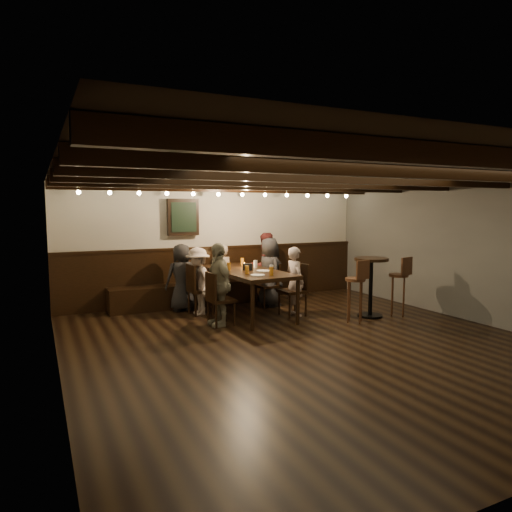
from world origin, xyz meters
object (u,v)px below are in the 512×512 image
person_bench_right (265,267)px  bar_stool_right (398,294)px  dining_table (246,274)px  person_bench_left (182,277)px  chair_left_far (220,309)px  person_left_far (218,284)px  chair_right_far (293,300)px  person_right_near (270,272)px  person_bench_centre (222,275)px  person_left_near (198,281)px  chair_left_near (200,299)px  high_top_table (371,278)px  chair_right_near (268,293)px  person_right_far (295,281)px  bar_stool_left (355,299)px

person_bench_right → bar_stool_right: size_ratio=1.33×
dining_table → person_bench_left: person_bench_left is taller
chair_left_far → person_left_far: (-0.03, -0.00, 0.41)m
chair_left_far → dining_table: bearing=122.1°
chair_right_far → person_right_near: person_right_near is taller
chair_right_far → person_bench_centre: 1.69m
person_bench_right → person_left_near: bearing=15.3°
chair_left_near → person_bench_left: size_ratio=0.72×
person_bench_centre → high_top_table: size_ratio=1.14×
person_left_near → bar_stool_right: size_ratio=1.14×
person_bench_centre → person_left_near: 0.96m
chair_right_near → person_left_near: person_left_near is taller
bar_stool_right → chair_right_near: bearing=122.9°
person_left_near → person_right_far: bearing=59.0°
person_bench_left → person_left_far: size_ratio=0.92×
bar_stool_left → chair_right_far: bearing=117.8°
person_left_near → person_left_far: (0.05, -0.90, 0.07)m
person_bench_left → chair_right_far: bearing=140.2°
chair_left_near → chair_right_near: chair_left_near is taller
chair_right_near → person_left_near: 1.51m
dining_table → chair_right_near: (0.69, 0.49, -0.49)m
chair_right_near → person_bench_left: person_bench_left is taller
person_bench_left → bar_stool_left: size_ratio=1.18×
chair_left_near → person_right_near: (1.47, 0.07, 0.39)m
dining_table → person_right_far: size_ratio=1.80×
chair_left_near → person_right_near: 1.52m
chair_right_near → person_bench_right: 0.66m
person_left_far → bar_stool_right: 3.25m
person_bench_right → chair_left_far: bearing=39.8°
person_bench_left → person_right_far: person_bench_left is taller
bar_stool_left → chair_left_far: bearing=149.3°
person_right_near → person_right_far: size_ratio=1.09×
chair_left_far → person_bench_centre: 1.70m
bar_stool_left → dining_table: bearing=127.9°
person_bench_left → chair_right_near: bearing=164.5°
chair_right_near → chair_left_far: bearing=122.1°
chair_right_near → high_top_table: size_ratio=0.81×
person_right_near → person_right_far: 0.90m
person_bench_centre → bar_stool_right: size_ratio=1.12×
person_right_far → high_top_table: 1.34m
person_right_far → bar_stool_right: size_ratio=1.16×
person_left_far → high_top_table: bearing=74.1°
person_bench_centre → person_right_near: (0.78, -0.56, 0.07)m
dining_table → person_right_near: (0.73, 0.49, -0.08)m
chair_left_far → person_left_near: bearing=-178.0°
person_right_far → bar_stool_right: person_right_far is taller
person_left_near → high_top_table: (2.69, -1.51, 0.08)m
person_right_near → high_top_table: bearing=-145.9°
person_right_near → bar_stool_left: 1.94m
chair_left_near → person_bench_right: person_bench_right is taller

